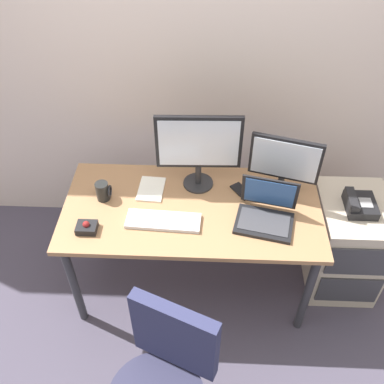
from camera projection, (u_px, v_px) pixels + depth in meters
name	position (u px, v px, depth m)	size (l,w,h in m)	color
ground_plane	(192.00, 281.00, 3.01)	(8.00, 8.00, 0.00)	#484253
back_wall	(197.00, 39.00, 2.55)	(6.00, 0.10, 2.80)	beige
desk	(192.00, 217.00, 2.56)	(1.48, 0.72, 0.73)	#A0724C
file_cabinet	(345.00, 243.00, 2.81)	(0.42, 0.53, 0.68)	beige
desk_phone	(359.00, 204.00, 2.54)	(0.17, 0.20, 0.09)	black
monitor_main	(199.00, 147.00, 2.45)	(0.49, 0.18, 0.48)	#262628
monitor_side	(284.00, 164.00, 2.43)	(0.39, 0.18, 0.40)	#262628
keyboard	(163.00, 221.00, 2.41)	(0.42, 0.16, 0.03)	silver
laptop	(266.00, 212.00, 2.40)	(0.36, 0.32, 0.24)	black
trackball_mouse	(87.00, 227.00, 2.36)	(0.11, 0.09, 0.07)	black
coffee_mug	(103.00, 191.00, 2.52)	(0.09, 0.08, 0.11)	black
paper_notepad	(151.00, 189.00, 2.60)	(0.15, 0.21, 0.01)	white
cell_phone	(241.00, 191.00, 2.59)	(0.07, 0.14, 0.01)	black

